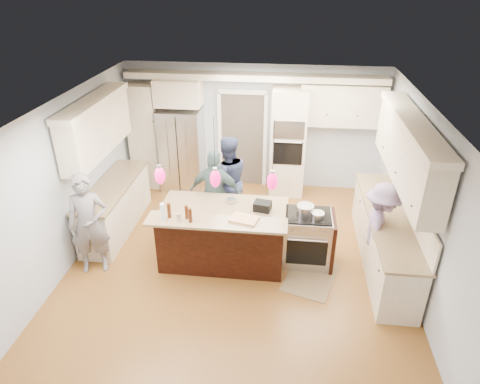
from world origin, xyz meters
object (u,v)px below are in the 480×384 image
object	(u,v)px
refrigerator	(182,150)
island_range	(308,238)
kitchen_island	(223,234)
person_far_left	(227,181)
person_bar_end	(89,224)

from	to	relation	value
refrigerator	island_range	bearing A→B (deg)	-42.59
kitchen_island	person_far_left	bearing A→B (deg)	94.91
refrigerator	kitchen_island	world-z (taller)	refrigerator
person_far_left	person_bar_end	bearing A→B (deg)	21.41
island_range	person_far_left	size ratio (longest dim) A/B	0.52
island_range	person_bar_end	world-z (taller)	person_bar_end
kitchen_island	island_range	xyz separation A→B (m)	(1.41, 0.08, -0.03)
island_range	person_bar_end	distance (m)	3.53
person_bar_end	kitchen_island	bearing A→B (deg)	-2.67
island_range	person_bar_end	size ratio (longest dim) A/B	0.54
kitchen_island	island_range	size ratio (longest dim) A/B	2.28
refrigerator	kitchen_island	distance (m)	2.91
kitchen_island	refrigerator	bearing A→B (deg)	116.89
refrigerator	island_range	xyz separation A→B (m)	(2.71, -2.49, -0.44)
kitchen_island	island_range	bearing A→B (deg)	3.12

